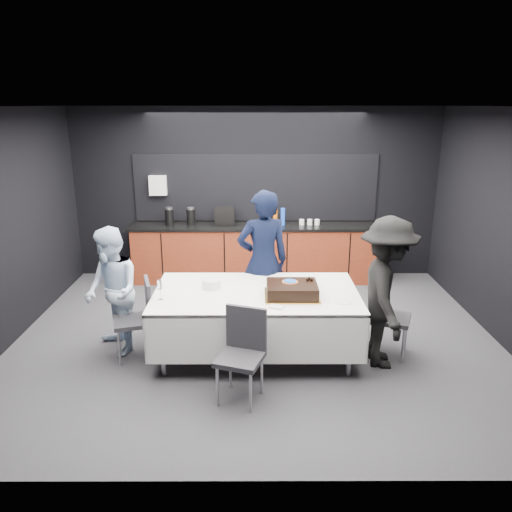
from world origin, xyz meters
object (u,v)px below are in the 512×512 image
at_px(chair_right, 385,311).
at_px(person_right, 386,293).
at_px(person_center, 263,261).
at_px(person_left, 112,292).
at_px(chair_left, 139,313).
at_px(champagne_flute, 160,286).
at_px(cake_assembly, 292,290).
at_px(chair_near, 243,347).
at_px(party_table, 256,303).
at_px(plate_stack, 211,284).

bearing_deg(chair_right, person_right, -104.88).
relative_size(person_center, person_left, 1.22).
bearing_deg(person_center, person_right, 131.54).
relative_size(chair_left, chair_right, 1.00).
distance_m(chair_right, person_left, 3.16).
height_order(chair_left, person_left, person_left).
bearing_deg(chair_left, chair_right, 1.42).
bearing_deg(chair_left, champagne_flute, -32.61).
bearing_deg(cake_assembly, chair_near, -125.49).
bearing_deg(person_center, chair_left, 14.55).
bearing_deg(person_center, party_table, 69.27).
xyz_separation_m(cake_assembly, person_right, (1.03, -0.08, -0.01)).
height_order(chair_near, person_left, person_left).
bearing_deg(person_left, chair_left, 36.03).
distance_m(champagne_flute, chair_near, 1.19).
bearing_deg(champagne_flute, chair_near, -35.55).
xyz_separation_m(champagne_flute, chair_near, (0.91, -0.65, -0.40)).
relative_size(party_table, plate_stack, 10.76).
height_order(party_table, chair_left, chair_left).
bearing_deg(person_right, champagne_flute, 95.28).
distance_m(person_center, person_right, 1.63).
relative_size(chair_near, person_right, 0.55).
xyz_separation_m(cake_assembly, person_center, (-0.31, 0.85, 0.06)).
height_order(person_left, person_right, person_right).
bearing_deg(party_table, person_right, -8.89).
xyz_separation_m(champagne_flute, person_right, (2.47, 0.02, -0.09)).
bearing_deg(cake_assembly, plate_stack, 163.66).
height_order(chair_right, person_right, person_right).
bearing_deg(cake_assembly, person_center, 109.95).
height_order(chair_right, chair_near, same).
height_order(party_table, plate_stack, plate_stack).
distance_m(party_table, person_left, 1.67).
bearing_deg(person_center, cake_assembly, 96.29).
bearing_deg(chair_left, cake_assembly, -2.94).
height_order(plate_stack, champagne_flute, champagne_flute).
height_order(chair_left, chair_near, same).
bearing_deg(chair_near, champagne_flute, 144.45).
bearing_deg(chair_right, person_left, 179.08).
height_order(champagne_flute, person_left, person_left).
distance_m(plate_stack, chair_left, 0.89).
height_order(person_center, person_right, person_center).
relative_size(party_table, person_center, 1.27).
distance_m(cake_assembly, champagne_flute, 1.45).
bearing_deg(chair_near, chair_right, 29.18).
bearing_deg(person_right, chair_near, 118.09).
xyz_separation_m(person_center, person_right, (1.34, -0.93, -0.07)).
xyz_separation_m(champagne_flute, chair_right, (2.54, 0.26, -0.40)).
distance_m(party_table, champagne_flute, 1.12).
relative_size(champagne_flute, person_center, 0.12).
relative_size(cake_assembly, person_right, 0.36).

